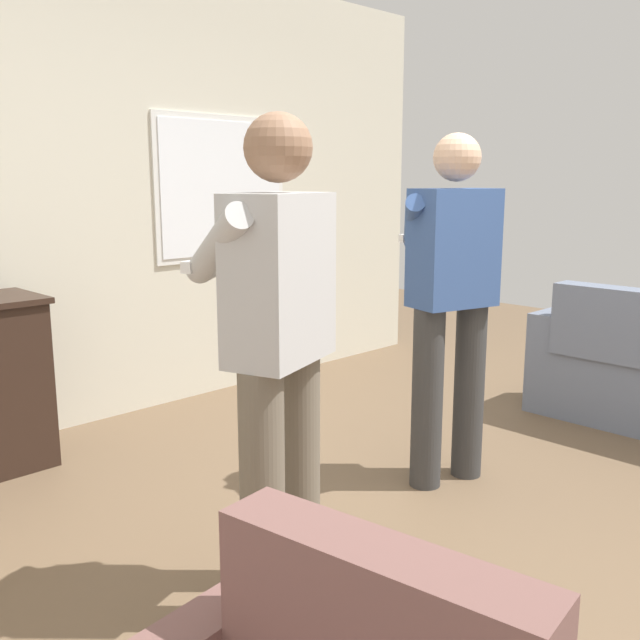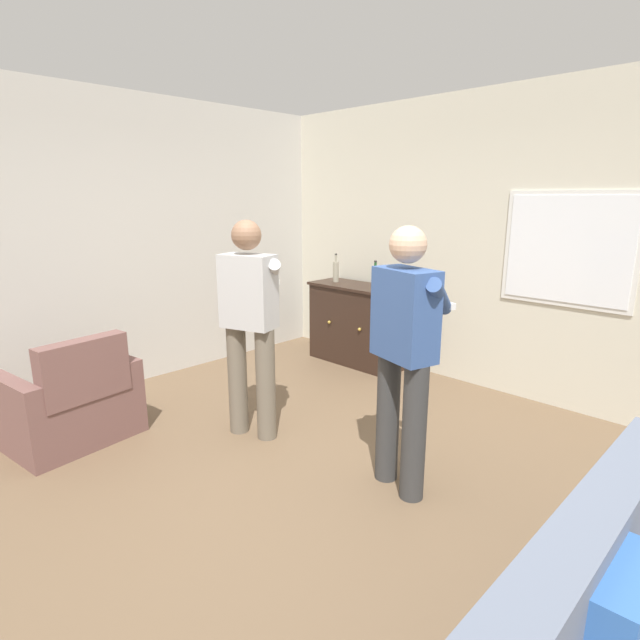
# 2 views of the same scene
# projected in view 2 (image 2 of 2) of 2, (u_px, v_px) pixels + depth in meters

# --- Properties ---
(ground) EXTENTS (10.40, 10.40, 0.00)m
(ground) POSITION_uv_depth(u_px,v_px,m) (289.00, 493.00, 3.18)
(ground) COLOR brown
(wall_back_with_window) EXTENTS (5.20, 0.15, 2.80)m
(wall_back_with_window) POSITION_uv_depth(u_px,v_px,m) (499.00, 245.00, 4.67)
(wall_back_with_window) COLOR beige
(wall_back_with_window) RESTS_ON ground
(wall_side_left) EXTENTS (0.12, 5.20, 2.80)m
(wall_side_left) POSITION_uv_depth(u_px,v_px,m) (96.00, 245.00, 4.65)
(wall_side_left) COLOR beige
(wall_side_left) RESTS_ON ground
(armchair) EXTENTS (0.75, 0.96, 0.85)m
(armchair) POSITION_uv_depth(u_px,v_px,m) (74.00, 406.00, 3.81)
(armchair) COLOR brown
(armchair) RESTS_ON ground
(sideboard_cabinet) EXTENTS (1.15, 0.49, 0.89)m
(sideboard_cabinet) POSITION_uv_depth(u_px,v_px,m) (358.00, 324.00, 5.60)
(sideboard_cabinet) COLOR black
(sideboard_cabinet) RESTS_ON ground
(bottle_wine_green) EXTENTS (0.07, 0.07, 0.29)m
(bottle_wine_green) POSITION_uv_depth(u_px,v_px,m) (375.00, 277.00, 5.31)
(bottle_wine_green) COLOR #1E4C23
(bottle_wine_green) RESTS_ON sideboard_cabinet
(bottle_liquor_amber) EXTENTS (0.07, 0.07, 0.32)m
(bottle_liquor_amber) POSITION_uv_depth(u_px,v_px,m) (336.00, 271.00, 5.69)
(bottle_liquor_amber) COLOR gray
(bottle_liquor_amber) RESTS_ON sideboard_cabinet
(person_standing_left) EXTENTS (0.53, 0.52, 1.68)m
(person_standing_left) POSITION_uv_depth(u_px,v_px,m) (250.00, 319.00, 3.77)
(person_standing_left) COLOR #6B6051
(person_standing_left) RESTS_ON ground
(person_standing_right) EXTENTS (0.54, 0.52, 1.68)m
(person_standing_right) POSITION_uv_depth(u_px,v_px,m) (405.00, 349.00, 3.04)
(person_standing_right) COLOR #383838
(person_standing_right) RESTS_ON ground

